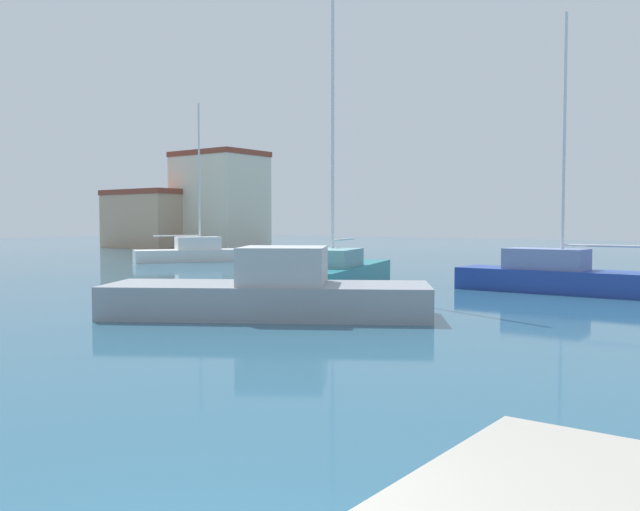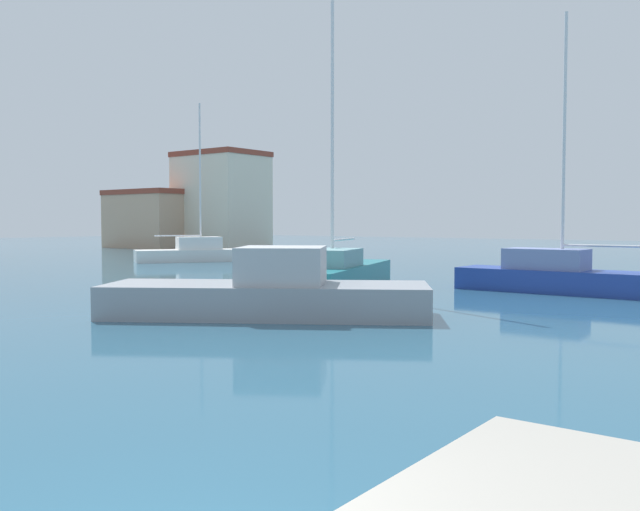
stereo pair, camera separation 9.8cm
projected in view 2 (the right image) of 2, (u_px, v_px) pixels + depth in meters
water at (124, 283)px, 28.31m from camera, size 160.00×160.00×0.00m
sailboat_white_center_channel at (200, 252)px, 43.80m from camera, size 8.11×6.26×10.15m
motorboat_grey_behind_lamppost at (270, 293)px, 18.27m from camera, size 6.93×8.76×1.89m
sailboat_teal_distant_east at (331, 274)px, 24.60m from camera, size 8.62×5.00×13.35m
sailboat_blue_distant_north at (558, 275)px, 24.48m from camera, size 1.96×7.50×9.99m
waterfront_apartments at (158, 219)px, 67.59m from camera, size 7.20×9.03×5.69m
yacht_club at (221, 200)px, 65.71m from camera, size 6.22×8.13×9.31m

